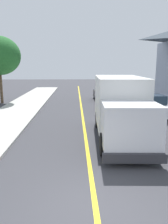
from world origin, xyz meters
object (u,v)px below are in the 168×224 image
Objects in this scene: box_truck at (120,105)px; parked_car_mid at (103,93)px; parked_van_across at (151,106)px; parked_car_near at (110,102)px.

box_truck is 13.49m from parked_car_mid.
box_truck is 6.14m from parked_van_across.
parked_car_mid is 1.00× the size of parked_van_across.
parked_car_mid is at bearing 88.33° from parked_car_near.
box_truck is 1.65× the size of parked_car_mid.
parked_car_mid is at bearing 107.78° from parked_van_across.
parked_car_mid is at bearing 87.11° from box_truck.
parked_car_near is 6.37m from parked_car_mid.
box_truck is 7.16m from parked_car_near.
parked_car_near is at bearing -91.67° from parked_car_mid.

